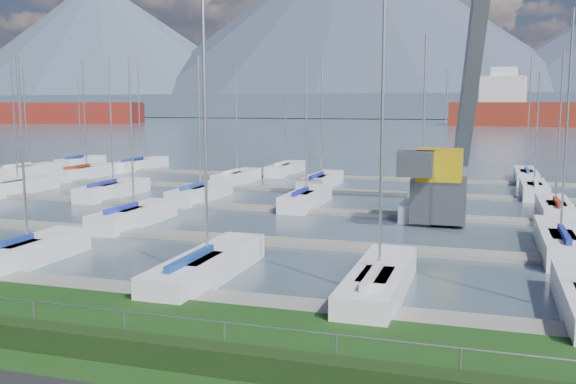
% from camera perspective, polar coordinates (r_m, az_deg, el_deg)
% --- Properties ---
extents(water, '(800.00, 540.00, 0.20)m').
position_cam_1_polar(water, '(275.15, 15.67, 6.01)').
color(water, '#445563').
extents(hedge, '(80.00, 0.70, 0.70)m').
position_cam_1_polar(hedge, '(18.01, -12.19, -13.60)').
color(hedge, black).
rests_on(hedge, grass).
extents(fence, '(80.00, 0.04, 0.04)m').
position_cam_1_polar(fence, '(18.05, -11.64, -10.67)').
color(fence, gray).
rests_on(fence, grass).
extents(foothill, '(900.00, 80.00, 12.00)m').
position_cam_1_polar(foothill, '(345.03, 16.08, 7.37)').
color(foothill, '#465467').
rests_on(foothill, water).
extents(mountains, '(1190.00, 360.00, 115.00)m').
position_cam_1_polar(mountains, '(421.43, 17.57, 12.88)').
color(mountains, '#465766').
rests_on(mountains, water).
extents(docks, '(90.00, 41.60, 0.25)m').
position_cam_1_polar(docks, '(42.38, 5.65, -1.86)').
color(docks, slate).
rests_on(docks, water).
extents(crane, '(5.59, 13.22, 22.35)m').
position_cam_1_polar(crane, '(40.45, 14.21, 5.39)').
color(crane, '#57595E').
rests_on(crane, water).
extents(cargo_ship_west, '(96.83, 41.82, 21.50)m').
position_cam_1_polar(cargo_ship_west, '(268.25, -24.02, 6.44)').
color(cargo_ship_west, maroon).
rests_on(cargo_ship_west, water).
extents(sailboat_fleet, '(75.62, 49.66, 13.63)m').
position_cam_1_polar(sailboat_fleet, '(44.41, 4.14, 5.94)').
color(sailboat_fleet, '#1F3E9D').
rests_on(sailboat_fleet, water).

